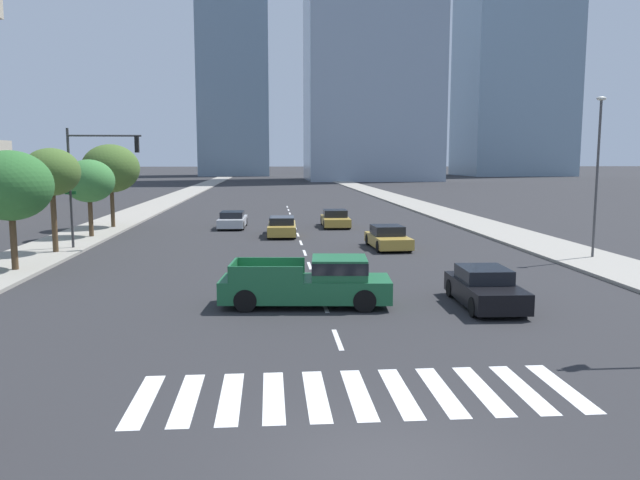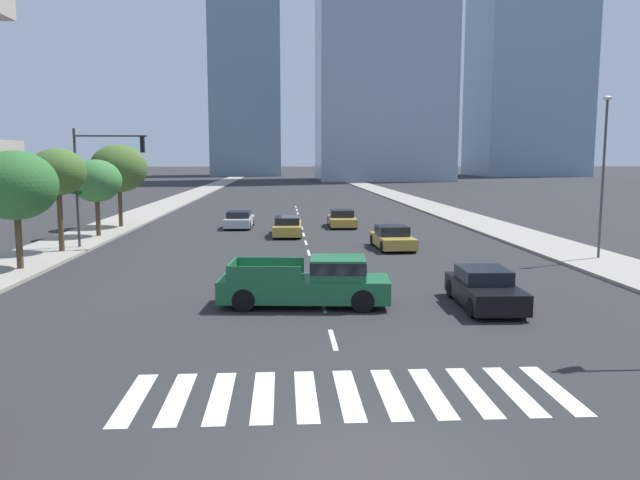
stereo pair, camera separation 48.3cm
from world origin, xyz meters
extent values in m
plane|color=#28282B|center=(0.00, 0.00, 0.00)|extent=(800.00, 800.00, 0.00)
cube|color=gray|center=(13.82, 30.00, 0.07)|extent=(4.00, 260.00, 0.15)
cube|color=gray|center=(-13.82, 30.00, 0.07)|extent=(4.00, 260.00, 0.15)
cube|color=silver|center=(-4.50, 3.20, 0.00)|extent=(0.45, 2.91, 0.01)
cube|color=silver|center=(-3.60, 3.20, 0.00)|extent=(0.45, 2.91, 0.01)
cube|color=silver|center=(-2.70, 3.20, 0.00)|extent=(0.45, 2.91, 0.01)
cube|color=silver|center=(-1.80, 3.20, 0.00)|extent=(0.45, 2.91, 0.01)
cube|color=silver|center=(-0.90, 3.20, 0.00)|extent=(0.45, 2.91, 0.01)
cube|color=silver|center=(0.00, 3.20, 0.00)|extent=(0.45, 2.91, 0.01)
cube|color=silver|center=(0.90, 3.20, 0.00)|extent=(0.45, 2.91, 0.01)
cube|color=silver|center=(1.80, 3.20, 0.00)|extent=(0.45, 2.91, 0.01)
cube|color=silver|center=(2.70, 3.20, 0.00)|extent=(0.45, 2.91, 0.01)
cube|color=silver|center=(3.60, 3.20, 0.00)|extent=(0.45, 2.91, 0.01)
cube|color=silver|center=(4.50, 3.20, 0.00)|extent=(0.45, 2.91, 0.01)
cube|color=silver|center=(0.00, 7.20, 0.00)|extent=(0.14, 2.00, 0.01)
cube|color=silver|center=(0.00, 11.20, 0.00)|extent=(0.14, 2.00, 0.01)
cube|color=silver|center=(0.00, 15.20, 0.00)|extent=(0.14, 2.00, 0.01)
cube|color=silver|center=(0.00, 19.20, 0.00)|extent=(0.14, 2.00, 0.01)
cube|color=silver|center=(0.00, 23.20, 0.00)|extent=(0.14, 2.00, 0.01)
cube|color=silver|center=(0.00, 27.20, 0.00)|extent=(0.14, 2.00, 0.01)
cube|color=silver|center=(0.00, 31.20, 0.00)|extent=(0.14, 2.00, 0.01)
cube|color=silver|center=(0.00, 35.20, 0.00)|extent=(0.14, 2.00, 0.01)
cube|color=silver|center=(0.00, 39.20, 0.00)|extent=(0.14, 2.00, 0.01)
cube|color=silver|center=(0.00, 43.20, 0.00)|extent=(0.14, 2.00, 0.01)
cube|color=silver|center=(0.00, 47.20, 0.00)|extent=(0.14, 2.00, 0.01)
cube|color=silver|center=(0.00, 51.20, 0.00)|extent=(0.14, 2.00, 0.01)
cube|color=silver|center=(0.00, 55.20, 0.00)|extent=(0.14, 2.00, 0.01)
cube|color=#1E6038|center=(-0.65, 11.24, 0.59)|extent=(5.87, 2.41, 0.75)
cube|color=#1E6038|center=(0.49, 11.14, 1.32)|extent=(1.98, 1.93, 0.70)
cube|color=black|center=(0.49, 11.14, 1.40)|extent=(2.00, 1.97, 0.39)
cube|color=#1E6038|center=(-1.83, 12.27, 1.25)|extent=(2.40, 0.29, 0.55)
cube|color=#1E6038|center=(-1.98, 10.43, 1.25)|extent=(2.40, 0.29, 0.55)
cube|color=#1E6038|center=(-3.10, 11.45, 1.25)|extent=(0.24, 1.85, 0.55)
cylinder|color=black|center=(1.36, 11.93, 0.38)|extent=(0.78, 0.32, 0.76)
cylinder|color=black|center=(1.21, 10.22, 0.38)|extent=(0.78, 0.32, 0.76)
cylinder|color=black|center=(-2.52, 12.27, 0.38)|extent=(0.78, 0.32, 0.76)
cylinder|color=black|center=(-2.66, 10.55, 0.38)|extent=(0.78, 0.32, 0.76)
cube|color=#B7BABF|center=(-4.53, 35.68, 0.46)|extent=(1.98, 4.55, 0.60)
cube|color=black|center=(-4.54, 35.46, 0.98)|extent=(1.67, 2.07, 0.45)
cylinder|color=black|center=(-5.30, 37.24, 0.32)|extent=(0.24, 0.65, 0.64)
cylinder|color=black|center=(-3.65, 37.18, 0.32)|extent=(0.24, 0.65, 0.64)
cylinder|color=black|center=(-5.40, 34.19, 0.32)|extent=(0.24, 0.65, 0.64)
cylinder|color=black|center=(-3.76, 34.13, 0.32)|extent=(0.24, 0.65, 0.64)
cube|color=black|center=(5.42, 10.72, 0.50)|extent=(1.91, 4.28, 0.67)
cube|color=black|center=(5.43, 10.93, 1.06)|extent=(1.61, 1.95, 0.46)
cylinder|color=black|center=(6.16, 9.26, 0.32)|extent=(0.24, 0.65, 0.64)
cylinder|color=black|center=(4.58, 9.31, 0.32)|extent=(0.24, 0.65, 0.64)
cylinder|color=black|center=(6.26, 12.13, 0.32)|extent=(0.24, 0.65, 0.64)
cylinder|color=black|center=(4.68, 12.18, 0.32)|extent=(0.24, 0.65, 0.64)
cube|color=#B28E38|center=(4.74, 24.47, 0.45)|extent=(2.04, 4.29, 0.58)
cube|color=black|center=(4.73, 24.68, 1.00)|extent=(1.72, 1.97, 0.53)
cylinder|color=black|center=(5.64, 23.08, 0.32)|extent=(0.25, 0.65, 0.64)
cylinder|color=black|center=(3.97, 23.00, 0.32)|extent=(0.25, 0.65, 0.64)
cylinder|color=black|center=(5.51, 25.93, 0.32)|extent=(0.25, 0.65, 0.64)
cylinder|color=black|center=(3.84, 25.86, 0.32)|extent=(0.25, 0.65, 0.64)
cube|color=#B28E38|center=(2.97, 35.72, 0.44)|extent=(1.97, 4.39, 0.57)
cube|color=black|center=(2.97, 35.94, 0.99)|extent=(1.70, 1.99, 0.52)
cylinder|color=black|center=(3.81, 34.23, 0.32)|extent=(0.23, 0.64, 0.64)
cylinder|color=black|center=(2.09, 34.25, 0.32)|extent=(0.23, 0.64, 0.64)
cylinder|color=black|center=(3.86, 37.19, 0.32)|extent=(0.23, 0.64, 0.64)
cylinder|color=black|center=(2.13, 37.22, 0.32)|extent=(0.23, 0.64, 0.64)
cube|color=#B28E38|center=(-1.06, 30.79, 0.47)|extent=(1.92, 4.84, 0.62)
cube|color=black|center=(-1.06, 30.55, 1.02)|extent=(1.63, 2.20, 0.47)
cylinder|color=black|center=(-1.80, 32.44, 0.32)|extent=(0.24, 0.65, 0.64)
cylinder|color=black|center=(-0.21, 32.39, 0.32)|extent=(0.24, 0.65, 0.64)
cylinder|color=black|center=(-1.90, 29.19, 0.32)|extent=(0.24, 0.65, 0.64)
cylinder|color=black|center=(-0.31, 29.14, 0.32)|extent=(0.24, 0.65, 0.64)
cylinder|color=#333335|center=(-12.62, 25.25, 3.38)|extent=(0.14, 0.14, 6.46)
cylinder|color=#333335|center=(-10.68, 25.25, 6.21)|extent=(3.88, 0.10, 0.10)
cube|color=black|center=(-8.98, 25.25, 5.76)|extent=(0.20, 0.28, 0.90)
sphere|color=red|center=(-8.98, 25.25, 6.06)|extent=(0.18, 0.18, 0.18)
sphere|color=orange|center=(-8.98, 25.25, 5.76)|extent=(0.18, 0.18, 0.18)
sphere|color=green|center=(-8.98, 25.25, 5.46)|extent=(0.18, 0.18, 0.18)
cube|color=#19662D|center=(-12.62, 25.25, 3.15)|extent=(0.60, 0.04, 0.18)
cylinder|color=#3F3F42|center=(14.12, 19.78, 3.95)|extent=(0.12, 0.12, 7.60)
ellipsoid|color=beige|center=(14.12, 19.78, 7.85)|extent=(0.50, 0.24, 0.20)
cylinder|color=#4C3823|center=(-13.02, 18.44, 1.27)|extent=(0.28, 0.28, 2.25)
ellipsoid|color=#2D662D|center=(-13.02, 18.44, 3.83)|extent=(3.57, 3.57, 3.04)
cylinder|color=#4C3823|center=(-13.02, 23.65, 1.65)|extent=(0.28, 0.28, 3.00)
ellipsoid|color=#426028|center=(-13.02, 23.65, 4.30)|extent=(2.88, 2.88, 2.45)
cylinder|color=#4C3823|center=(-13.02, 30.23, 1.26)|extent=(0.28, 0.28, 2.21)
ellipsoid|color=#387538|center=(-13.02, 30.23, 3.61)|extent=(3.12, 3.12, 2.66)
cylinder|color=#4C3823|center=(-13.02, 35.70, 1.43)|extent=(0.28, 0.28, 2.55)
ellipsoid|color=#426028|center=(-13.02, 35.70, 4.30)|extent=(3.99, 3.99, 3.39)
cube|color=#7A93A8|center=(-11.91, 179.15, 47.63)|extent=(20.25, 21.16, 95.26)
cube|color=#7A93A8|center=(70.90, 173.87, 40.50)|extent=(29.90, 27.48, 81.00)
camera|label=1|loc=(-1.84, -9.32, 4.97)|focal=34.71mm
camera|label=2|loc=(-1.36, -9.36, 4.97)|focal=34.71mm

